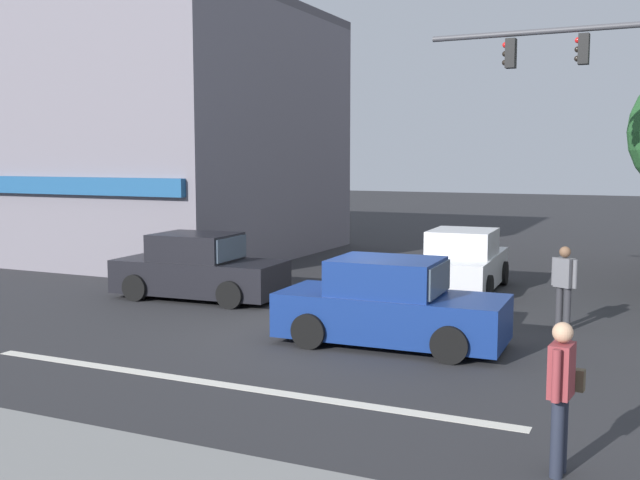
% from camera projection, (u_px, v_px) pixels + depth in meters
% --- Properties ---
extents(ground_plane, '(120.00, 120.00, 0.00)m').
position_uv_depth(ground_plane, '(321.00, 335.00, 14.39)').
color(ground_plane, '#2B2B2D').
extents(lane_marking_stripe, '(9.00, 0.24, 0.01)m').
position_uv_depth(lane_marking_stripe, '(224.00, 385.00, 11.23)').
color(lane_marking_stripe, silver).
rests_on(lane_marking_stripe, ground).
extents(building_left_block, '(12.23, 10.86, 8.58)m').
position_uv_depth(building_left_block, '(137.00, 133.00, 26.94)').
color(building_left_block, slate).
rests_on(building_left_block, ground).
extents(utility_pole_near_left, '(1.40, 0.22, 7.73)m').
position_uv_depth(utility_pole_near_left, '(154.00, 137.00, 22.23)').
color(utility_pole_near_left, brown).
rests_on(utility_pole_near_left, ground).
extents(traffic_light_mast, '(4.89, 0.28, 6.20)m').
position_uv_depth(traffic_light_mast, '(619.00, 118.00, 14.72)').
color(traffic_light_mast, '#47474C').
rests_on(traffic_light_mast, ground).
extents(sedan_approaching_near, '(4.20, 2.07, 1.58)m').
position_uv_depth(sedan_approaching_near, '(199.00, 269.00, 18.09)').
color(sedan_approaching_near, black).
rests_on(sedan_approaching_near, ground).
extents(sedan_crossing_leftbound, '(2.04, 4.18, 1.58)m').
position_uv_depth(sedan_crossing_leftbound, '(463.00, 263.00, 19.13)').
color(sedan_crossing_leftbound, silver).
rests_on(sedan_crossing_leftbound, ground).
extents(sedan_waiting_far, '(4.16, 2.00, 1.58)m').
position_uv_depth(sedan_waiting_far, '(390.00, 306.00, 13.59)').
color(sedan_waiting_far, navy).
rests_on(sedan_waiting_far, ground).
extents(pedestrian_foreground_with_bag, '(0.34, 0.67, 1.67)m').
position_uv_depth(pedestrian_foreground_with_bag, '(562.00, 388.00, 7.97)').
color(pedestrian_foreground_with_bag, '#232838').
rests_on(pedestrian_foreground_with_bag, ground).
extents(pedestrian_mid_crossing, '(0.51, 0.36, 1.67)m').
position_uv_depth(pedestrian_mid_crossing, '(564.00, 283.00, 14.71)').
color(pedestrian_mid_crossing, '#333338').
rests_on(pedestrian_mid_crossing, ground).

